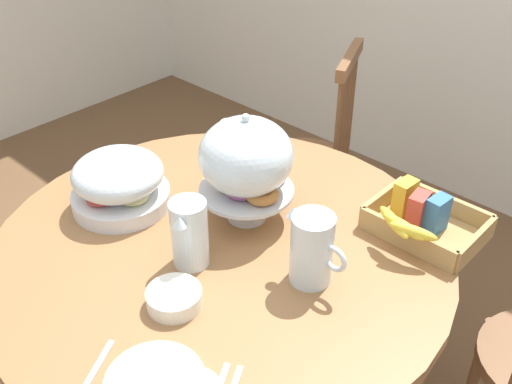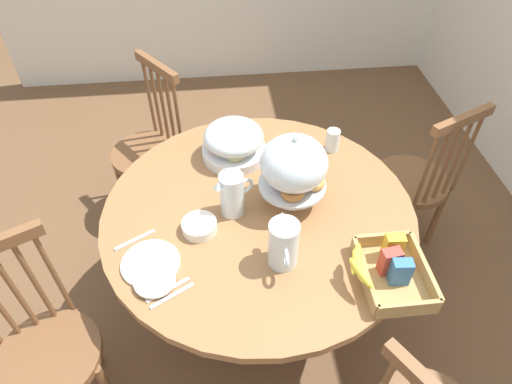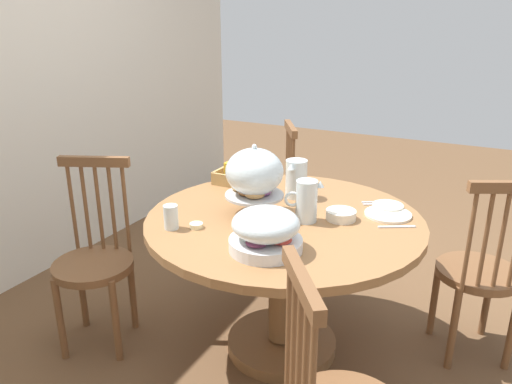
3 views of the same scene
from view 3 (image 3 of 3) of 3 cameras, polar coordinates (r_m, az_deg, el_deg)
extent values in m
plane|color=brown|center=(2.72, 3.51, -17.44)|extent=(10.00, 10.00, 0.00)
cube|color=silver|center=(3.35, -26.60, 11.90)|extent=(4.80, 0.06, 2.60)
cylinder|color=olive|center=(2.35, 3.26, -3.31)|extent=(1.31, 1.31, 0.04)
cylinder|color=brown|center=(2.50, 3.11, -10.39)|extent=(0.14, 0.14, 0.63)
cylinder|color=brown|center=(2.70, 2.96, -16.92)|extent=(0.56, 0.56, 0.06)
cylinder|color=brown|center=(2.65, -18.24, -8.08)|extent=(0.40, 0.40, 0.04)
cylinder|color=brown|center=(2.70, -21.63, -13.46)|extent=(0.04, 0.04, 0.45)
cylinder|color=brown|center=(2.60, -15.84, -14.11)|extent=(0.04, 0.04, 0.45)
cylinder|color=brown|center=(2.92, -19.40, -10.55)|extent=(0.04, 0.04, 0.45)
cylinder|color=brown|center=(2.82, -14.04, -11.01)|extent=(0.04, 0.04, 0.45)
cylinder|color=brown|center=(2.74, -20.34, -1.87)|extent=(0.02, 0.02, 0.48)
cylinder|color=brown|center=(2.71, -18.98, -1.92)|extent=(0.02, 0.02, 0.48)
cylinder|color=brown|center=(2.68, -17.59, -1.96)|extent=(0.02, 0.02, 0.48)
cylinder|color=brown|center=(2.66, -16.18, -2.01)|extent=(0.02, 0.02, 0.48)
cylinder|color=brown|center=(2.64, -14.75, -2.06)|extent=(0.02, 0.02, 0.48)
cube|color=brown|center=(2.60, -18.18, 3.36)|extent=(0.18, 0.34, 0.05)
cylinder|color=brown|center=(1.48, 5.67, -20.37)|extent=(0.02, 0.02, 0.48)
cylinder|color=brown|center=(1.53, 4.99, -18.72)|extent=(0.02, 0.02, 0.48)
cylinder|color=brown|center=(1.58, 4.36, -17.18)|extent=(0.02, 0.02, 0.48)
cylinder|color=brown|center=(1.64, 3.78, -15.74)|extent=(0.02, 0.02, 0.48)
cube|color=brown|center=(1.38, 5.31, -10.27)|extent=(0.31, 0.24, 0.05)
cylinder|color=brown|center=(2.69, 24.19, -8.47)|extent=(0.40, 0.40, 0.04)
cylinder|color=brown|center=(2.96, 25.09, -10.93)|extent=(0.04, 0.04, 0.45)
cylinder|color=brown|center=(2.85, 19.86, -11.30)|extent=(0.04, 0.04, 0.45)
cylinder|color=brown|center=(2.74, 27.41, -13.82)|extent=(0.04, 0.04, 0.45)
cylinder|color=brown|center=(2.63, 21.77, -14.37)|extent=(0.04, 0.04, 0.45)
cylinder|color=brown|center=(2.46, 26.36, -5.22)|extent=(0.02, 0.02, 0.48)
cylinder|color=brown|center=(2.43, 24.87, -5.28)|extent=(0.02, 0.02, 0.48)
cylinder|color=brown|center=(2.40, 23.33, -5.33)|extent=(0.02, 0.02, 0.48)
cube|color=brown|center=(2.37, 27.31, 0.51)|extent=(0.19, 0.34, 0.05)
cylinder|color=brown|center=(3.33, 1.09, -1.18)|extent=(0.40, 0.40, 0.04)
cylinder|color=brown|center=(3.54, -1.40, -3.83)|extent=(0.04, 0.04, 0.45)
cylinder|color=brown|center=(3.29, -1.15, -5.78)|extent=(0.04, 0.04, 0.45)
cylinder|color=brown|center=(3.56, 3.11, -3.69)|extent=(0.04, 0.04, 0.45)
cylinder|color=brown|center=(3.31, 3.72, -5.61)|extent=(0.04, 0.04, 0.45)
cylinder|color=brown|center=(3.41, 3.59, 3.51)|extent=(0.02, 0.02, 0.48)
cylinder|color=brown|center=(3.34, 3.75, 3.17)|extent=(0.02, 0.02, 0.48)
cylinder|color=brown|center=(3.28, 3.91, 2.83)|extent=(0.02, 0.02, 0.48)
cylinder|color=brown|center=(3.21, 4.09, 2.46)|extent=(0.02, 0.02, 0.48)
cylinder|color=brown|center=(3.14, 4.26, 2.08)|extent=(0.02, 0.02, 0.48)
cube|color=brown|center=(3.21, 4.02, 7.27)|extent=(0.33, 0.22, 0.05)
cylinder|color=silver|center=(2.37, -0.18, -2.35)|extent=(0.12, 0.12, 0.02)
cylinder|color=silver|center=(2.36, -0.18, -1.51)|extent=(0.03, 0.03, 0.09)
cylinder|color=silver|center=(2.34, -0.19, -0.35)|extent=(0.28, 0.28, 0.01)
torus|color=#B27033|center=(2.39, 0.85, 0.67)|extent=(0.10, 0.10, 0.03)
torus|color=#D19347|center=(2.39, -1.71, 0.65)|extent=(0.10, 0.10, 0.03)
torus|color=#935628|center=(2.32, -0.94, 0.11)|extent=(0.10, 0.10, 0.03)
torus|color=tan|center=(2.29, -0.15, -0.16)|extent=(0.10, 0.10, 0.03)
torus|color=#994C84|center=(2.33, 0.61, 0.17)|extent=(0.10, 0.10, 0.03)
ellipsoid|color=silver|center=(2.30, -0.19, 2.36)|extent=(0.27, 0.27, 0.22)
sphere|color=silver|center=(2.27, -0.19, 5.25)|extent=(0.02, 0.02, 0.02)
cylinder|color=silver|center=(2.01, 1.12, -6.05)|extent=(0.30, 0.30, 0.05)
ellipsoid|color=beige|center=(2.05, 1.93, -4.38)|extent=(0.09, 0.09, 0.03)
ellipsoid|color=#8CBF59|center=(2.03, -0.57, -4.71)|extent=(0.09, 0.09, 0.03)
ellipsoid|color=#6B2D4C|center=(1.94, 0.10, -5.80)|extent=(0.09, 0.09, 0.03)
ellipsoid|color=#CC3D33|center=(1.97, 2.88, -5.48)|extent=(0.09, 0.09, 0.03)
ellipsoid|color=silver|center=(1.98, 1.14, -3.70)|extent=(0.28, 0.28, 0.13)
cylinder|color=silver|center=(2.57, 4.65, 1.54)|extent=(0.11, 0.11, 0.20)
cylinder|color=orange|center=(2.58, 4.64, 0.91)|extent=(0.10, 0.10, 0.14)
cone|color=silver|center=(2.49, 4.08, 2.94)|extent=(0.04, 0.04, 0.03)
torus|color=silver|center=(2.63, 5.30, 2.17)|extent=(0.07, 0.02, 0.07)
cylinder|color=silver|center=(2.27, 5.84, -1.05)|extent=(0.10, 0.10, 0.20)
cylinder|color=white|center=(2.28, 5.81, -1.73)|extent=(0.09, 0.09, 0.13)
cone|color=silver|center=(2.25, 7.41, 0.93)|extent=(0.05, 0.05, 0.03)
torus|color=silver|center=(2.26, 4.20, -0.83)|extent=(0.05, 0.07, 0.07)
cube|color=tan|center=(2.86, -1.59, 1.53)|extent=(0.30, 0.22, 0.01)
cube|color=tan|center=(2.81, 0.38, 1.77)|extent=(0.30, 0.02, 0.07)
cube|color=tan|center=(2.91, -3.50, 2.38)|extent=(0.30, 0.02, 0.07)
cube|color=tan|center=(2.73, -3.11, 1.23)|extent=(0.02, 0.22, 0.07)
cube|color=tan|center=(2.98, -0.21, 2.86)|extent=(0.02, 0.22, 0.07)
cube|color=gold|center=(2.78, -2.88, 2.27)|extent=(0.05, 0.07, 0.11)
cube|color=#B23D33|center=(2.82, -1.63, 2.52)|extent=(0.05, 0.08, 0.11)
cube|color=#336BAD|center=(2.87, -1.55, 2.84)|extent=(0.05, 0.07, 0.11)
ellipsoid|color=yellow|center=(2.75, 0.66, 2.70)|extent=(0.14, 0.08, 0.05)
ellipsoid|color=yellow|center=(2.77, 0.93, 2.86)|extent=(0.13, 0.03, 0.05)
ellipsoid|color=yellow|center=(2.80, 1.21, 3.02)|extent=(0.14, 0.08, 0.05)
cylinder|color=white|center=(2.44, 14.95, -2.49)|extent=(0.22, 0.22, 0.01)
cylinder|color=white|center=(2.52, 14.95, -1.50)|extent=(0.15, 0.15, 0.01)
cylinder|color=white|center=(2.34, 9.75, -2.61)|extent=(0.14, 0.14, 0.04)
cylinder|color=silver|center=(2.23, -9.77, -2.86)|extent=(0.06, 0.06, 0.11)
cylinder|color=beige|center=(2.24, -6.88, -3.85)|extent=(0.06, 0.06, 0.02)
cube|color=silver|center=(2.56, 14.08, -1.38)|extent=(0.09, 0.16, 0.01)
cube|color=silver|center=(2.59, 13.91, -1.14)|extent=(0.09, 0.16, 0.01)
cube|color=silver|center=(2.32, 15.90, -3.87)|extent=(0.09, 0.16, 0.01)
camera|label=1|loc=(2.96, 29.69, 20.62)|focal=41.78mm
camera|label=2|loc=(3.38, 16.44, 26.91)|focal=31.40mm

